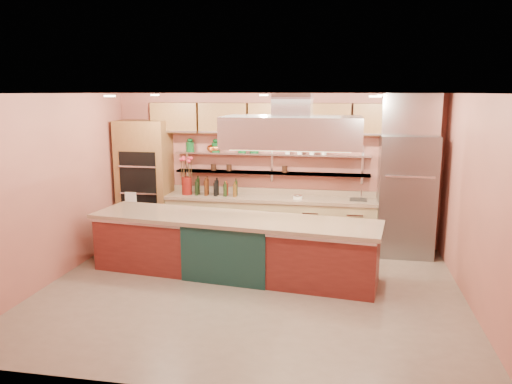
% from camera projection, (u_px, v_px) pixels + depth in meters
% --- Properties ---
extents(floor, '(6.00, 5.00, 0.02)m').
position_uv_depth(floor, '(250.00, 292.00, 7.19)').
color(floor, gray).
rests_on(floor, ground).
extents(ceiling, '(6.00, 5.00, 0.02)m').
position_uv_depth(ceiling, '(249.00, 93.00, 6.63)').
color(ceiling, black).
rests_on(ceiling, wall_back).
extents(wall_back, '(6.00, 0.04, 2.80)m').
position_uv_depth(wall_back, '(275.00, 169.00, 9.32)').
color(wall_back, '#B66756').
rests_on(wall_back, floor).
extents(wall_front, '(6.00, 0.04, 2.80)m').
position_uv_depth(wall_front, '(197.00, 252.00, 4.50)').
color(wall_front, '#B66756').
rests_on(wall_front, floor).
extents(wall_left, '(0.04, 5.00, 2.80)m').
position_uv_depth(wall_left, '(52.00, 189.00, 7.43)').
color(wall_left, '#B66756').
rests_on(wall_left, floor).
extents(wall_right, '(0.04, 5.00, 2.80)m').
position_uv_depth(wall_right, '(479.00, 205.00, 6.39)').
color(wall_right, '#B66756').
rests_on(wall_right, floor).
extents(oven_stack, '(0.95, 0.64, 2.30)m').
position_uv_depth(oven_stack, '(145.00, 181.00, 9.49)').
color(oven_stack, brown).
rests_on(oven_stack, floor).
extents(refrigerator, '(0.95, 0.72, 2.10)m').
position_uv_depth(refrigerator, '(406.00, 196.00, 8.63)').
color(refrigerator, gray).
rests_on(refrigerator, floor).
extents(back_counter, '(3.84, 0.64, 0.93)m').
position_uv_depth(back_counter, '(270.00, 221.00, 9.23)').
color(back_counter, tan).
rests_on(back_counter, floor).
extents(wall_shelf_lower, '(3.60, 0.26, 0.03)m').
position_uv_depth(wall_shelf_lower, '(271.00, 173.00, 9.22)').
color(wall_shelf_lower, silver).
rests_on(wall_shelf_lower, wall_back).
extents(wall_shelf_upper, '(3.60, 0.26, 0.03)m').
position_uv_depth(wall_shelf_upper, '(271.00, 154.00, 9.15)').
color(wall_shelf_upper, silver).
rests_on(wall_shelf_upper, wall_back).
extents(upper_cabinets, '(4.60, 0.36, 0.55)m').
position_uv_depth(upper_cabinets, '(274.00, 119.00, 8.96)').
color(upper_cabinets, brown).
rests_on(upper_cabinets, wall_back).
extents(range_hood, '(2.00, 1.00, 0.45)m').
position_uv_depth(range_hood, '(292.00, 132.00, 7.26)').
color(range_hood, silver).
rests_on(range_hood, ceiling).
extents(ceiling_downlights, '(4.00, 2.80, 0.02)m').
position_uv_depth(ceiling_downlights, '(252.00, 96.00, 6.83)').
color(ceiling_downlights, '#FFE5A5').
rests_on(ceiling_downlights, ceiling).
extents(island, '(4.49, 1.48, 0.92)m').
position_uv_depth(island, '(233.00, 246.00, 7.77)').
color(island, maroon).
rests_on(island, floor).
extents(flower_vase, '(0.22, 0.22, 0.33)m').
position_uv_depth(flower_vase, '(187.00, 186.00, 9.33)').
color(flower_vase, maroon).
rests_on(flower_vase, back_counter).
extents(oil_bottle_cluster, '(0.85, 0.25, 0.27)m').
position_uv_depth(oil_bottle_cluster, '(216.00, 188.00, 9.23)').
color(oil_bottle_cluster, black).
rests_on(oil_bottle_cluster, back_counter).
extents(kitchen_scale, '(0.16, 0.12, 0.09)m').
position_uv_depth(kitchen_scale, '(298.00, 196.00, 8.99)').
color(kitchen_scale, white).
rests_on(kitchen_scale, back_counter).
extents(bar_faucet, '(0.03, 0.03, 0.20)m').
position_uv_depth(bar_faucet, '(361.00, 194.00, 8.88)').
color(bar_faucet, white).
rests_on(bar_faucet, back_counter).
extents(copper_kettle, '(0.21, 0.21, 0.13)m').
position_uv_depth(copper_kettle, '(211.00, 148.00, 9.33)').
color(copper_kettle, orange).
rests_on(copper_kettle, wall_shelf_upper).
extents(green_canister, '(0.21, 0.21, 0.19)m').
position_uv_depth(green_canister, '(254.00, 148.00, 9.18)').
color(green_canister, '#0F461C').
rests_on(green_canister, wall_shelf_upper).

